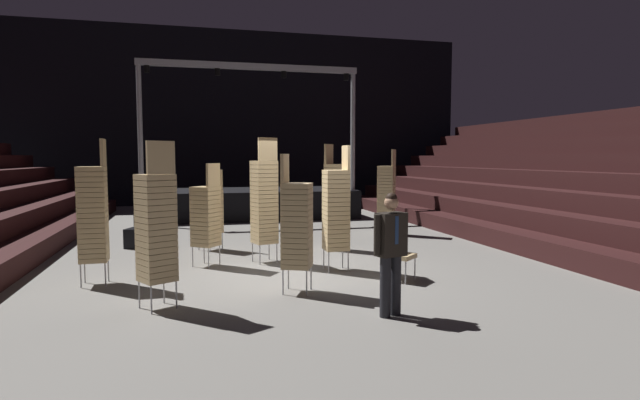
{
  "coord_description": "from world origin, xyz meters",
  "views": [
    {
      "loc": [
        -2.0,
        -9.39,
        2.16
      ],
      "look_at": [
        0.24,
        -0.44,
        1.4
      ],
      "focal_mm": 28.93,
      "sensor_mm": 36.0,
      "label": 1
    }
  ],
  "objects_px": {
    "chair_stack_mid_centre": "(210,210)",
    "chair_stack_aisle_left": "(387,192)",
    "chair_stack_rear_right": "(264,201)",
    "loose_chair_near_man": "(397,250)",
    "chair_stack_front_right": "(93,213)",
    "equipment_road_case": "(147,238)",
    "chair_stack_rear_centre": "(297,224)",
    "stage_riser": "(248,201)",
    "chair_stack_mid_right": "(336,197)",
    "man_with_tie": "(391,247)",
    "chair_stack_mid_left": "(206,215)",
    "chair_stack_rear_left": "(156,226)",
    "chair_stack_front_left": "(336,209)"
  },
  "relations": [
    {
      "from": "chair_stack_rear_right",
      "to": "chair_stack_rear_centre",
      "type": "xyz_separation_m",
      "value": [
        0.17,
        -2.5,
        -0.17
      ]
    },
    {
      "from": "chair_stack_front_left",
      "to": "loose_chair_near_man",
      "type": "bearing_deg",
      "value": -140.91
    },
    {
      "from": "chair_stack_rear_centre",
      "to": "stage_riser",
      "type": "bearing_deg",
      "value": -158.5
    },
    {
      "from": "loose_chair_near_man",
      "to": "stage_riser",
      "type": "bearing_deg",
      "value": -123.16
    },
    {
      "from": "chair_stack_rear_left",
      "to": "equipment_road_case",
      "type": "relative_size",
      "value": 2.66
    },
    {
      "from": "chair_stack_rear_left",
      "to": "loose_chair_near_man",
      "type": "relative_size",
      "value": 2.53
    },
    {
      "from": "chair_stack_front_right",
      "to": "chair_stack_rear_left",
      "type": "relative_size",
      "value": 1.04
    },
    {
      "from": "chair_stack_front_right",
      "to": "chair_stack_mid_right",
      "type": "height_order",
      "value": "same"
    },
    {
      "from": "chair_stack_mid_right",
      "to": "chair_stack_mid_centre",
      "type": "height_order",
      "value": "chair_stack_mid_right"
    },
    {
      "from": "stage_riser",
      "to": "chair_stack_mid_right",
      "type": "height_order",
      "value": "stage_riser"
    },
    {
      "from": "man_with_tie",
      "to": "chair_stack_rear_right",
      "type": "height_order",
      "value": "chair_stack_rear_right"
    },
    {
      "from": "stage_riser",
      "to": "equipment_road_case",
      "type": "relative_size",
      "value": 8.42
    },
    {
      "from": "chair_stack_mid_right",
      "to": "chair_stack_mid_centre",
      "type": "bearing_deg",
      "value": -64.28
    },
    {
      "from": "chair_stack_front_left",
      "to": "chair_stack_mid_left",
      "type": "xyz_separation_m",
      "value": [
        -2.4,
        1.05,
        -0.17
      ]
    },
    {
      "from": "chair_stack_front_right",
      "to": "equipment_road_case",
      "type": "distance_m",
      "value": 3.81
    },
    {
      "from": "chair_stack_front_left",
      "to": "chair_stack_mid_left",
      "type": "relative_size",
      "value": 1.17
    },
    {
      "from": "chair_stack_mid_centre",
      "to": "equipment_road_case",
      "type": "xyz_separation_m",
      "value": [
        -1.48,
        0.71,
        -0.71
      ]
    },
    {
      "from": "chair_stack_front_right",
      "to": "chair_stack_mid_centre",
      "type": "xyz_separation_m",
      "value": [
        2.04,
        2.92,
        -0.29
      ]
    },
    {
      "from": "chair_stack_front_right",
      "to": "loose_chair_near_man",
      "type": "xyz_separation_m",
      "value": [
        5.1,
        -0.95,
        -0.7
      ]
    },
    {
      "from": "man_with_tie",
      "to": "chair_stack_mid_left",
      "type": "relative_size",
      "value": 0.82
    },
    {
      "from": "chair_stack_rear_centre",
      "to": "chair_stack_aisle_left",
      "type": "bearing_deg",
      "value": 169.83
    },
    {
      "from": "chair_stack_rear_centre",
      "to": "equipment_road_case",
      "type": "distance_m",
      "value": 5.69
    },
    {
      "from": "chair_stack_mid_centre",
      "to": "chair_stack_aisle_left",
      "type": "relative_size",
      "value": 0.79
    },
    {
      "from": "stage_riser",
      "to": "chair_stack_aisle_left",
      "type": "bearing_deg",
      "value": -57.36
    },
    {
      "from": "chair_stack_rear_right",
      "to": "chair_stack_mid_centre",
      "type": "bearing_deg",
      "value": 104.04
    },
    {
      "from": "chair_stack_mid_centre",
      "to": "chair_stack_rear_centre",
      "type": "bearing_deg",
      "value": 156.18
    },
    {
      "from": "chair_stack_aisle_left",
      "to": "equipment_road_case",
      "type": "bearing_deg",
      "value": 128.9
    },
    {
      "from": "chair_stack_mid_right",
      "to": "chair_stack_rear_left",
      "type": "relative_size",
      "value": 1.04
    },
    {
      "from": "chair_stack_rear_right",
      "to": "loose_chair_near_man",
      "type": "bearing_deg",
      "value": -62.82
    },
    {
      "from": "man_with_tie",
      "to": "chair_stack_aisle_left",
      "type": "height_order",
      "value": "chair_stack_aisle_left"
    },
    {
      "from": "chair_stack_rear_centre",
      "to": "chair_stack_rear_right",
      "type": "bearing_deg",
      "value": -152.61
    },
    {
      "from": "chair_stack_mid_left",
      "to": "equipment_road_case",
      "type": "relative_size",
      "value": 2.28
    },
    {
      "from": "stage_riser",
      "to": "chair_stack_mid_left",
      "type": "distance_m",
      "value": 8.51
    },
    {
      "from": "stage_riser",
      "to": "chair_stack_mid_right",
      "type": "distance_m",
      "value": 7.37
    },
    {
      "from": "chair_stack_mid_left",
      "to": "chair_stack_mid_centre",
      "type": "xyz_separation_m",
      "value": [
        0.15,
        1.81,
        -0.08
      ]
    },
    {
      "from": "chair_stack_mid_centre",
      "to": "chair_stack_aisle_left",
      "type": "distance_m",
      "value": 5.09
    },
    {
      "from": "man_with_tie",
      "to": "equipment_road_case",
      "type": "xyz_separation_m",
      "value": [
        -3.67,
        6.49,
        -0.72
      ]
    },
    {
      "from": "chair_stack_front_left",
      "to": "equipment_road_case",
      "type": "bearing_deg",
      "value": 46.47
    },
    {
      "from": "loose_chair_near_man",
      "to": "chair_stack_front_left",
      "type": "bearing_deg",
      "value": -92.43
    },
    {
      "from": "chair_stack_mid_right",
      "to": "chair_stack_aisle_left",
      "type": "bearing_deg",
      "value": 174.65
    },
    {
      "from": "man_with_tie",
      "to": "chair_stack_rear_left",
      "type": "xyz_separation_m",
      "value": [
        -3.1,
        1.14,
        0.24
      ]
    },
    {
      "from": "chair_stack_rear_right",
      "to": "loose_chair_near_man",
      "type": "height_order",
      "value": "chair_stack_rear_right"
    },
    {
      "from": "chair_stack_front_right",
      "to": "equipment_road_case",
      "type": "bearing_deg",
      "value": -9.95
    },
    {
      "from": "chair_stack_aisle_left",
      "to": "chair_stack_rear_centre",
      "type": "bearing_deg",
      "value": 179.71
    },
    {
      "from": "stage_riser",
      "to": "chair_stack_mid_centre",
      "type": "bearing_deg",
      "value": -103.62
    },
    {
      "from": "chair_stack_rear_right",
      "to": "chair_stack_front_right",
      "type": "bearing_deg",
      "value": -175.34
    },
    {
      "from": "chair_stack_rear_left",
      "to": "chair_stack_mid_centre",
      "type": "bearing_deg",
      "value": 49.19
    },
    {
      "from": "chair_stack_rear_right",
      "to": "chair_stack_rear_centre",
      "type": "height_order",
      "value": "chair_stack_rear_right"
    },
    {
      "from": "chair_stack_rear_left",
      "to": "loose_chair_near_man",
      "type": "distance_m",
      "value": 4.11
    },
    {
      "from": "chair_stack_front_right",
      "to": "equipment_road_case",
      "type": "xyz_separation_m",
      "value": [
        0.56,
        3.63,
        -1.0
      ]
    }
  ]
}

